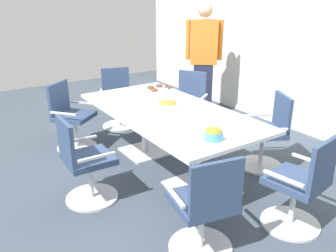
{
  "coord_description": "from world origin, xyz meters",
  "views": [
    {
      "loc": [
        3.22,
        -2.16,
        2.03
      ],
      "look_at": [
        0.0,
        0.0,
        0.55
      ],
      "focal_mm": 37.69,
      "sensor_mm": 36.0,
      "label": 1
    }
  ],
  "objects_px": {
    "office_chair_2": "(205,211)",
    "napkin_pile": "(200,111)",
    "office_chair_0": "(71,120)",
    "office_chair_6": "(118,101)",
    "office_chair_3": "(301,188)",
    "person_standing_0": "(204,58)",
    "office_chair_4": "(267,136)",
    "office_chair_1": "(84,165)",
    "conference_table": "(168,120)",
    "snack_bowl_pretzels": "(168,105)",
    "office_chair_5": "(188,106)",
    "donut_platter": "(159,89)",
    "snack_bowl_chips_orange": "(213,134)"
  },
  "relations": [
    {
      "from": "office_chair_0",
      "to": "donut_platter",
      "type": "xyz_separation_m",
      "value": [
        0.44,
        1.15,
        0.36
      ]
    },
    {
      "from": "office_chair_4",
      "to": "donut_platter",
      "type": "xyz_separation_m",
      "value": [
        -1.43,
        -0.63,
        0.36
      ]
    },
    {
      "from": "office_chair_6",
      "to": "person_standing_0",
      "type": "height_order",
      "value": "person_standing_0"
    },
    {
      "from": "office_chair_1",
      "to": "conference_table",
      "type": "bearing_deg",
      "value": 98.43
    },
    {
      "from": "person_standing_0",
      "to": "snack_bowl_chips_orange",
      "type": "xyz_separation_m",
      "value": [
        2.3,
        -1.76,
        -0.19
      ]
    },
    {
      "from": "office_chair_1",
      "to": "donut_platter",
      "type": "relative_size",
      "value": 2.58
    },
    {
      "from": "office_chair_0",
      "to": "office_chair_3",
      "type": "distance_m",
      "value": 3.07
    },
    {
      "from": "conference_table",
      "to": "snack_bowl_pretzels",
      "type": "xyz_separation_m",
      "value": [
        -0.01,
        0.0,
        0.18
      ]
    },
    {
      "from": "office_chair_0",
      "to": "office_chair_3",
      "type": "relative_size",
      "value": 1.0
    },
    {
      "from": "snack_bowl_chips_orange",
      "to": "person_standing_0",
      "type": "bearing_deg",
      "value": 142.67
    },
    {
      "from": "office_chair_4",
      "to": "snack_bowl_pretzels",
      "type": "xyz_separation_m",
      "value": [
        -0.63,
        -1.02,
        0.4
      ]
    },
    {
      "from": "office_chair_5",
      "to": "office_chair_1",
      "type": "bearing_deg",
      "value": 82.61
    },
    {
      "from": "office_chair_5",
      "to": "conference_table",
      "type": "bearing_deg",
      "value": 99.0
    },
    {
      "from": "office_chair_1",
      "to": "person_standing_0",
      "type": "xyz_separation_m",
      "value": [
        -1.47,
        2.72,
        0.59
      ]
    },
    {
      "from": "office_chair_2",
      "to": "napkin_pile",
      "type": "distance_m",
      "value": 1.41
    },
    {
      "from": "snack_bowl_pretzels",
      "to": "snack_bowl_chips_orange",
      "type": "xyz_separation_m",
      "value": [
        0.96,
        -0.14,
        0.0
      ]
    },
    {
      "from": "office_chair_1",
      "to": "snack_bowl_pretzels",
      "type": "height_order",
      "value": "office_chair_1"
    },
    {
      "from": "person_standing_0",
      "to": "snack_bowl_pretzels",
      "type": "relative_size",
      "value": 7.84
    },
    {
      "from": "office_chair_3",
      "to": "napkin_pile",
      "type": "distance_m",
      "value": 1.35
    },
    {
      "from": "office_chair_2",
      "to": "office_chair_3",
      "type": "height_order",
      "value": "same"
    },
    {
      "from": "person_standing_0",
      "to": "donut_platter",
      "type": "relative_size",
      "value": 5.35
    },
    {
      "from": "person_standing_0",
      "to": "office_chair_6",
      "type": "bearing_deg",
      "value": 24.69
    },
    {
      "from": "office_chair_4",
      "to": "office_chair_5",
      "type": "height_order",
      "value": "same"
    },
    {
      "from": "conference_table",
      "to": "office_chair_6",
      "type": "distance_m",
      "value": 1.71
    },
    {
      "from": "office_chair_3",
      "to": "snack_bowl_pretzels",
      "type": "bearing_deg",
      "value": 91.77
    },
    {
      "from": "office_chair_1",
      "to": "office_chair_4",
      "type": "distance_m",
      "value": 2.18
    },
    {
      "from": "office_chair_3",
      "to": "office_chair_5",
      "type": "height_order",
      "value": "same"
    },
    {
      "from": "conference_table",
      "to": "office_chair_5",
      "type": "relative_size",
      "value": 2.64
    },
    {
      "from": "snack_bowl_chips_orange",
      "to": "donut_platter",
      "type": "relative_size",
      "value": 0.52
    },
    {
      "from": "office_chair_3",
      "to": "office_chair_6",
      "type": "xyz_separation_m",
      "value": [
        -3.31,
        -0.15,
        0.0
      ]
    },
    {
      "from": "snack_bowl_chips_orange",
      "to": "napkin_pile",
      "type": "height_order",
      "value": "snack_bowl_chips_orange"
    },
    {
      "from": "conference_table",
      "to": "office_chair_5",
      "type": "distance_m",
      "value": 1.3
    },
    {
      "from": "conference_table",
      "to": "snack_bowl_pretzels",
      "type": "relative_size",
      "value": 9.97
    },
    {
      "from": "conference_table",
      "to": "donut_platter",
      "type": "xyz_separation_m",
      "value": [
        -0.81,
        0.4,
        0.14
      ]
    },
    {
      "from": "office_chair_0",
      "to": "office_chair_6",
      "type": "height_order",
      "value": "same"
    },
    {
      "from": "office_chair_5",
      "to": "napkin_pile",
      "type": "relative_size",
      "value": 6.45
    },
    {
      "from": "conference_table",
      "to": "office_chair_4",
      "type": "relative_size",
      "value": 2.64
    },
    {
      "from": "person_standing_0",
      "to": "office_chair_4",
      "type": "bearing_deg",
      "value": 110.95
    },
    {
      "from": "snack_bowl_chips_orange",
      "to": "donut_platter",
      "type": "height_order",
      "value": "snack_bowl_chips_orange"
    },
    {
      "from": "office_chair_3",
      "to": "office_chair_6",
      "type": "relative_size",
      "value": 1.0
    },
    {
      "from": "office_chair_6",
      "to": "snack_bowl_pretzels",
      "type": "relative_size",
      "value": 3.78
    },
    {
      "from": "office_chair_2",
      "to": "snack_bowl_pretzels",
      "type": "height_order",
      "value": "office_chair_2"
    },
    {
      "from": "snack_bowl_pretzels",
      "to": "office_chair_6",
      "type": "bearing_deg",
      "value": 174.39
    },
    {
      "from": "office_chair_5",
      "to": "snack_bowl_pretzels",
      "type": "bearing_deg",
      "value": 98.94
    },
    {
      "from": "office_chair_4",
      "to": "donut_platter",
      "type": "distance_m",
      "value": 1.61
    },
    {
      "from": "person_standing_0",
      "to": "donut_platter",
      "type": "xyz_separation_m",
      "value": [
        0.54,
        -1.22,
        -0.23
      ]
    },
    {
      "from": "office_chair_4",
      "to": "snack_bowl_pretzels",
      "type": "height_order",
      "value": "office_chair_4"
    },
    {
      "from": "office_chair_4",
      "to": "office_chair_2",
      "type": "bearing_deg",
      "value": 143.8
    },
    {
      "from": "snack_bowl_chips_orange",
      "to": "napkin_pile",
      "type": "distance_m",
      "value": 0.72
    },
    {
      "from": "office_chair_0",
      "to": "office_chair_3",
      "type": "height_order",
      "value": "same"
    }
  ]
}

